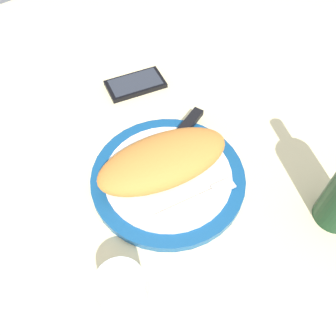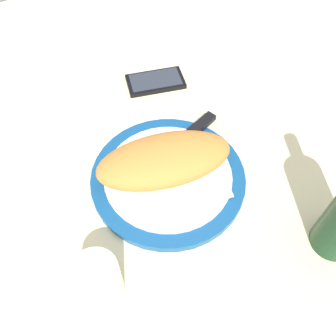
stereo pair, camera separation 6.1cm
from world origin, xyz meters
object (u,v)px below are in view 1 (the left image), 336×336
object	(u,v)px
smartphone	(135,84)
fork	(203,196)
knife	(179,136)
plate	(168,178)
calzone	(164,160)
water_glass	(123,292)

from	to	relation	value
smartphone	fork	bearing A→B (deg)	-104.62
knife	plate	bearing A→B (deg)	-142.04
fork	smartphone	bearing A→B (deg)	75.38
calzone	knife	world-z (taller)	calzone
plate	calzone	xyz separation A→B (cm)	(0.21, 1.31, 3.79)
plate	calzone	distance (cm)	4.01
plate	fork	size ratio (longest dim) A/B	1.80
smartphone	water_glass	bearing A→B (deg)	-127.25
water_glass	calzone	bearing A→B (deg)	37.28
plate	calzone	size ratio (longest dim) A/B	1.07
smartphone	water_glass	size ratio (longest dim) A/B	1.71
fork	plate	bearing A→B (deg)	104.18
smartphone	calzone	bearing A→B (deg)	-113.15
smartphone	water_glass	distance (cm)	46.19
calzone	plate	bearing A→B (deg)	-98.99
calzone	fork	xyz separation A→B (cm)	(1.61, -8.49, -2.65)
knife	water_glass	world-z (taller)	water_glass
knife	water_glass	distance (cm)	30.62
calzone	fork	bearing A→B (deg)	-79.28
fork	knife	world-z (taller)	knife
fork	smartphone	size ratio (longest dim) A/B	1.10
plate	fork	xyz separation A→B (cm)	(1.81, -7.18, 1.14)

